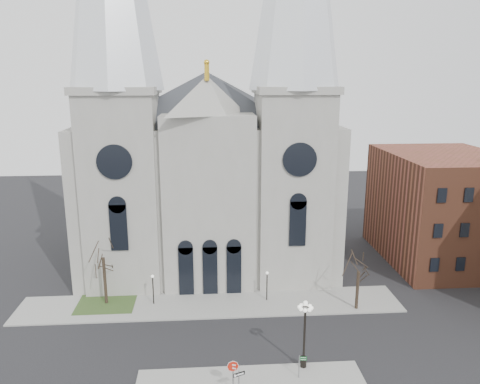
{
  "coord_description": "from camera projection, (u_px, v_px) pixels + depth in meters",
  "views": [
    {
      "loc": [
        -0.15,
        -34.01,
        23.47
      ],
      "look_at": [
        2.87,
        8.0,
        12.99
      ],
      "focal_mm": 35.0,
      "sensor_mm": 36.0,
      "label": 1
    }
  ],
  "objects": [
    {
      "name": "ground",
      "position": [
        212.0,
        368.0,
        38.6
      ],
      "size": [
        160.0,
        160.0,
        0.0
      ],
      "primitive_type": "plane",
      "color": "black",
      "rests_on": "ground"
    },
    {
      "name": "sidewalk_far",
      "position": [
        211.0,
        304.0,
        49.23
      ],
      "size": [
        40.0,
        6.0,
        0.14
      ],
      "primitive_type": "cube",
      "color": "gray",
      "rests_on": "ground"
    },
    {
      "name": "grass_patch",
      "position": [
        107.0,
        303.0,
        49.42
      ],
      "size": [
        6.0,
        5.0,
        0.18
      ],
      "primitive_type": "cube",
      "color": "#2D481F",
      "rests_on": "ground"
    },
    {
      "name": "cathedral",
      "position": [
        207.0,
        118.0,
        56.26
      ],
      "size": [
        33.0,
        26.66,
        54.0
      ],
      "color": "gray",
      "rests_on": "ground"
    },
    {
      "name": "bg_building_brick",
      "position": [
        442.0,
        207.0,
        60.29
      ],
      "size": [
        14.0,
        18.0,
        14.0
      ],
      "primitive_type": "cube",
      "color": "brown",
      "rests_on": "ground"
    },
    {
      "name": "tree_left",
      "position": [
        103.0,
        255.0,
        48.09
      ],
      "size": [
        3.2,
        3.2,
        7.5
      ],
      "color": "black",
      "rests_on": "ground"
    },
    {
      "name": "tree_right",
      "position": [
        359.0,
        269.0,
        47.27
      ],
      "size": [
        3.2,
        3.2,
        6.0
      ],
      "color": "black",
      "rests_on": "ground"
    },
    {
      "name": "ped_lamp_left",
      "position": [
        153.0,
        284.0,
        48.74
      ],
      "size": [
        0.32,
        0.32,
        3.26
      ],
      "color": "black",
      "rests_on": "sidewalk_far"
    },
    {
      "name": "ped_lamp_right",
      "position": [
        267.0,
        281.0,
        49.58
      ],
      "size": [
        0.32,
        0.32,
        3.26
      ],
      "color": "black",
      "rests_on": "sidewalk_far"
    },
    {
      "name": "stop_sign",
      "position": [
        233.0,
        369.0,
        35.24
      ],
      "size": [
        0.88,
        0.33,
        2.57
      ],
      "rotation": [
        0.0,
        0.0,
        -0.34
      ],
      "color": "slate",
      "rests_on": "sidewalk_near"
    },
    {
      "name": "globe_lamp",
      "position": [
        305.0,
        326.0,
        37.7
      ],
      "size": [
        1.56,
        1.56,
        5.94
      ],
      "rotation": [
        0.0,
        0.0,
        -0.26
      ],
      "color": "black",
      "rests_on": "sidewalk_near"
    },
    {
      "name": "one_way_sign",
      "position": [
        239.0,
        379.0,
        34.66
      ],
      "size": [
        0.89,
        0.4,
        2.16
      ],
      "rotation": [
        0.0,
        0.0,
        0.39
      ],
      "color": "slate",
      "rests_on": "sidewalk_near"
    },
    {
      "name": "street_name_sign",
      "position": [
        300.0,
        364.0,
        36.92
      ],
      "size": [
        0.62,
        0.12,
        1.95
      ],
      "rotation": [
        0.0,
        0.0,
        -0.12
      ],
      "color": "slate",
      "rests_on": "sidewalk_near"
    }
  ]
}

